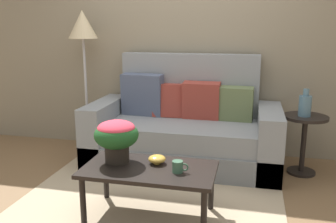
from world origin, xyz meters
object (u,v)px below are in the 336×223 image
at_px(coffee_table, 149,173).
at_px(coffee_mug, 178,167).
at_px(floor_lamp, 83,35).
at_px(potted_plant, 116,136).
at_px(table_vase, 305,105).
at_px(side_table, 304,134).
at_px(couch, 184,130).
at_px(snack_bowl, 157,159).

xyz_separation_m(coffee_table, coffee_mug, (0.23, -0.04, 0.09)).
height_order(floor_lamp, potted_plant, floor_lamp).
xyz_separation_m(floor_lamp, table_vase, (2.44, -0.24, -0.66)).
bearing_deg(coffee_mug, side_table, 49.94).
height_order(couch, floor_lamp, floor_lamp).
xyz_separation_m(potted_plant, snack_bowl, (0.32, 0.03, -0.18)).
relative_size(side_table, potted_plant, 1.73).
bearing_deg(table_vase, coffee_table, -136.71).
xyz_separation_m(side_table, potted_plant, (-1.56, -1.14, 0.22)).
relative_size(snack_bowl, table_vase, 0.51).
height_order(couch, coffee_mug, couch).
xyz_separation_m(side_table, floor_lamp, (-2.46, 0.22, 0.96)).
bearing_deg(snack_bowl, couch, 90.03).
bearing_deg(coffee_mug, floor_lamp, 134.21).
bearing_deg(snack_bowl, table_vase, 41.79).
bearing_deg(table_vase, floor_lamp, 174.36).
xyz_separation_m(couch, potted_plant, (-0.32, -1.19, 0.28)).
distance_m(couch, coffee_mug, 1.31).
xyz_separation_m(couch, snack_bowl, (0.00, -1.15, 0.09)).
relative_size(side_table, table_vase, 2.23).
distance_m(floor_lamp, table_vase, 2.54).
height_order(side_table, snack_bowl, side_table).
bearing_deg(side_table, coffee_table, -136.73).
distance_m(side_table, potted_plant, 1.94).
xyz_separation_m(coffee_table, side_table, (1.27, 1.20, 0.05)).
relative_size(floor_lamp, snack_bowl, 11.95).
distance_m(couch, table_vase, 1.27).
height_order(floor_lamp, snack_bowl, floor_lamp).
distance_m(side_table, table_vase, 0.30).
bearing_deg(table_vase, coffee_mug, -129.92).
bearing_deg(side_table, potted_plant, -143.78).
relative_size(floor_lamp, potted_plant, 4.71).
bearing_deg(snack_bowl, floor_lamp, 132.66).
bearing_deg(coffee_table, potted_plant, 168.09).
distance_m(coffee_table, floor_lamp, 2.11).
height_order(coffee_table, floor_lamp, floor_lamp).
distance_m(coffee_table, potted_plant, 0.39).
bearing_deg(side_table, table_vase, -137.91).
distance_m(couch, floor_lamp, 1.60).
bearing_deg(snack_bowl, coffee_mug, -33.88).
height_order(side_table, coffee_mug, side_table).
bearing_deg(potted_plant, couch, 74.99).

